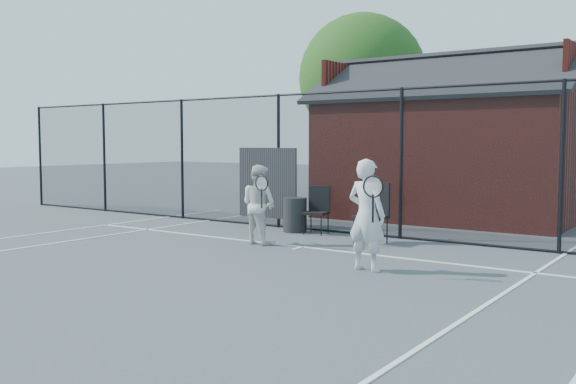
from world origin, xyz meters
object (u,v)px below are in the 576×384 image
Objects in this scene: chair_left at (316,211)px; player_front at (367,215)px; chair_right at (371,214)px; waste_bin at (295,215)px; clubhouse at (451,155)px; player_back at (259,204)px.

player_front is at bearing -56.48° from chair_left.
chair_right reaches higher than waste_bin.
waste_bin is at bearing 138.78° from player_front.
clubhouse is 8.79× the size of waste_bin.
chair_right is (-1.16, 2.34, -0.28)m from player_front.
player_back is at bearing -138.16° from chair_right.
chair_left is (-1.24, -4.40, -1.12)m from clubhouse.
chair_right is at bearing -13.48° from waste_bin.
clubhouse reaches higher than waste_bin.
chair_right is at bearing -86.36° from clubhouse.
player_front is 1.12× the size of player_back.
player_front is 3.94m from chair_left.
player_front is 3.11m from player_back.
clubhouse reaches higher than player_back.
player_front reaches higher than player_back.
chair_left is 0.55m from waste_bin.
player_back is at bearing -106.45° from chair_left.
waste_bin is (-1.77, -4.40, -1.24)m from clubhouse.
chair_left is 1.63m from chair_right.
player_back reaches higher than waste_bin.
waste_bin is at bearing 173.37° from chair_right.
chair_right is at bearing 116.35° from player_front.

